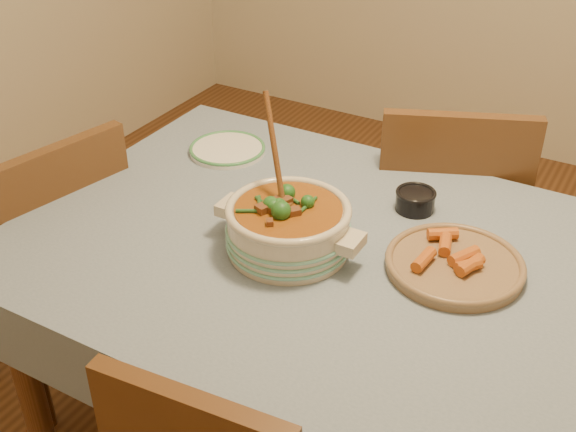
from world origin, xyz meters
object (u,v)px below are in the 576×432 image
at_px(stew_casserole, 288,223).
at_px(chair_left, 55,253).
at_px(dining_table, 357,289).
at_px(fried_plate, 455,262).
at_px(white_plate, 227,149).
at_px(condiment_bowl, 415,199).
at_px(chair_far, 444,218).

xyz_separation_m(stew_casserole, chair_left, (-0.76, -0.05, -0.32)).
height_order(dining_table, stew_casserole, stew_casserole).
distance_m(stew_casserole, fried_plate, 0.39).
height_order(white_plate, fried_plate, fried_plate).
relative_size(white_plate, condiment_bowl, 2.70).
bearing_deg(chair_far, white_plate, 6.38).
height_order(dining_table, chair_far, chair_far).
bearing_deg(condiment_bowl, dining_table, -96.93).
xyz_separation_m(fried_plate, chair_left, (-1.13, -0.17, -0.27)).
relative_size(dining_table, white_plate, 5.96).
height_order(condiment_bowl, fried_plate, condiment_bowl).
bearing_deg(fried_plate, condiment_bowl, 130.83).
relative_size(white_plate, chair_left, 0.32).
bearing_deg(dining_table, condiment_bowl, 83.07).
bearing_deg(white_plate, chair_left, -132.15).
distance_m(dining_table, chair_far, 0.64).
xyz_separation_m(stew_casserole, chair_far, (0.18, 0.67, -0.30)).
bearing_deg(fried_plate, dining_table, -162.57).
bearing_deg(chair_far, chair_left, 14.60).
distance_m(white_plate, condiment_bowl, 0.60).
bearing_deg(chair_left, dining_table, 108.52).
distance_m(condiment_bowl, chair_left, 1.07).
distance_m(dining_table, chair_left, 0.95).
distance_m(fried_plate, chair_left, 1.18).
bearing_deg(chair_left, stew_casserole, 106.04).
bearing_deg(chair_far, condiment_bowl, 69.55).
bearing_deg(chair_far, stew_casserole, 52.17).
distance_m(stew_casserole, condiment_bowl, 0.38).
bearing_deg(dining_table, white_plate, 152.52).
bearing_deg(chair_left, white_plate, 150.04).
bearing_deg(condiment_bowl, chair_far, 92.50).
relative_size(stew_casserole, chair_left, 0.41).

